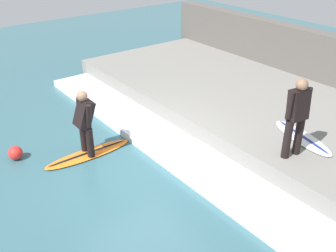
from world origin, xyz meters
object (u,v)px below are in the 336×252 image
object	(u,v)px
surfboard_riding	(88,154)
surfboard_waiting_near	(302,137)
surfer_riding	(85,120)
surfer_waiting_near	(297,114)
marker_buoy	(15,153)

from	to	relation	value
surfboard_riding	surfboard_waiting_near	distance (m)	4.60
surfboard_riding	surfer_riding	bearing A→B (deg)	90.00
surfboard_riding	surfboard_waiting_near	size ratio (longest dim) A/B	1.18
surfboard_riding	surfer_waiting_near	world-z (taller)	surfer_waiting_near
surfboard_waiting_near	marker_buoy	world-z (taller)	surfboard_waiting_near
surfer_waiting_near	surfboard_waiting_near	size ratio (longest dim) A/B	0.92
surfboard_riding	marker_buoy	distance (m)	1.55
surfer_waiting_near	surfboard_riding	bearing A→B (deg)	130.94
marker_buoy	surfer_riding	bearing A→B (deg)	-31.41
surfer_waiting_near	surfboard_waiting_near	distance (m)	1.15
surfboard_riding	marker_buoy	size ratio (longest dim) A/B	6.60
surfer_riding	marker_buoy	world-z (taller)	surfer_riding
surfboard_riding	surfboard_waiting_near	bearing A→B (deg)	-40.10
marker_buoy	surfer_waiting_near	bearing A→B (deg)	-44.36
surfboard_waiting_near	marker_buoy	bearing A→B (deg)	142.09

